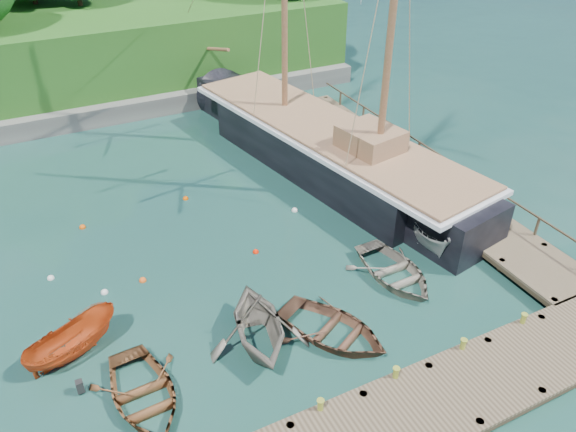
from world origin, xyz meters
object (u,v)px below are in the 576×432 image
object	(u,v)px
cabin_boat_white	(426,240)
rowboat_2	(333,336)
motorboat_orange	(76,354)
rowboat_1	(259,343)
rowboat_3	(393,278)
rowboat_0	(145,401)
schooner	(327,152)

from	to	relation	value
cabin_boat_white	rowboat_2	bearing A→B (deg)	-133.46
motorboat_orange	cabin_boat_white	world-z (taller)	cabin_boat_white
rowboat_1	cabin_boat_white	size ratio (longest dim) A/B	0.91
rowboat_1	rowboat_3	distance (m)	7.05
rowboat_3	motorboat_orange	distance (m)	13.52
rowboat_2	motorboat_orange	bearing A→B (deg)	130.39
rowboat_0	rowboat_2	size ratio (longest dim) A/B	0.96
rowboat_0	rowboat_3	size ratio (longest dim) A/B	0.98
rowboat_2	schooner	bearing A→B (deg)	32.95
rowboat_0	rowboat_2	xyz separation A→B (m)	(7.39, -0.26, 0.00)
rowboat_2	schooner	xyz separation A→B (m)	(6.55, 11.94, 1.16)
rowboat_1	schooner	size ratio (longest dim) A/B	0.16
rowboat_1	schooner	bearing A→B (deg)	60.86
cabin_boat_white	schooner	xyz separation A→B (m)	(-0.79, 8.40, 1.16)
cabin_boat_white	motorboat_orange	bearing A→B (deg)	-159.34
rowboat_0	schooner	size ratio (longest dim) A/B	0.16
rowboat_0	rowboat_3	xyz separation A→B (m)	(11.63, 1.64, 0.00)
cabin_boat_white	schooner	world-z (taller)	schooner
rowboat_0	rowboat_3	world-z (taller)	rowboat_3
rowboat_0	schooner	bearing A→B (deg)	36.76
rowboat_2	schooner	size ratio (longest dim) A/B	0.16
rowboat_2	cabin_boat_white	bearing A→B (deg)	-2.55
rowboat_3	motorboat_orange	bearing A→B (deg)	171.27
rowboat_0	schooner	world-z (taller)	schooner
cabin_boat_white	rowboat_0	bearing A→B (deg)	-146.66
rowboat_2	schooner	world-z (taller)	schooner
rowboat_2	rowboat_0	bearing A→B (deg)	149.67
rowboat_0	rowboat_1	distance (m)	4.70
rowboat_1	rowboat_0	bearing A→B (deg)	-160.43
schooner	rowboat_1	bearing A→B (deg)	-140.78
rowboat_1	rowboat_3	xyz separation A→B (m)	(6.99, 0.94, 0.00)
rowboat_3	rowboat_2	bearing A→B (deg)	-157.50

